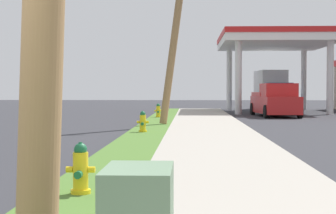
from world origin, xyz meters
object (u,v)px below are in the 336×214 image
object	(u,v)px
utility_pole_midground	(177,18)
fire_hydrant_nearest	(81,171)
truck_navy_on_apron	(272,91)
fire_hydrant_third	(158,111)
truck_red_at_forecourt	(275,101)
fire_hydrant_second	(143,123)
car_white_by_near_pump	(278,103)

from	to	relation	value
utility_pole_midground	fire_hydrant_nearest	bearing A→B (deg)	-93.55
truck_navy_on_apron	fire_hydrant_third	bearing A→B (deg)	-120.67
truck_navy_on_apron	truck_red_at_forecourt	bearing A→B (deg)	-97.31
fire_hydrant_nearest	truck_navy_on_apron	size ratio (longest dim) A/B	0.11
fire_hydrant_third	utility_pole_midground	world-z (taller)	utility_pole_midground
fire_hydrant_nearest	fire_hydrant_third	size ratio (longest dim) A/B	1.00
fire_hydrant_nearest	utility_pole_midground	bearing A→B (deg)	86.45
fire_hydrant_second	truck_red_at_forecourt	bearing A→B (deg)	63.87
fire_hydrant_third	truck_navy_on_apron	distance (m)	15.96
utility_pole_midground	truck_navy_on_apron	size ratio (longest dim) A/B	1.39
fire_hydrant_nearest	truck_navy_on_apron	world-z (taller)	truck_navy_on_apron
car_white_by_near_pump	truck_navy_on_apron	xyz separation A→B (m)	(0.62, 6.91, 0.77)
fire_hydrant_second	truck_navy_on_apron	world-z (taller)	truck_navy_on_apron
fire_hydrant_third	truck_navy_on_apron	size ratio (longest dim) A/B	0.11
car_white_by_near_pump	truck_red_at_forecourt	distance (m)	3.49
truck_red_at_forecourt	fire_hydrant_third	bearing A→B (deg)	-153.60
fire_hydrant_nearest	truck_red_at_forecourt	bearing A→B (deg)	75.28
fire_hydrant_nearest	fire_hydrant_second	distance (m)	11.59
truck_navy_on_apron	fire_hydrant_nearest	bearing A→B (deg)	-102.62
truck_red_at_forecourt	fire_hydrant_nearest	bearing A→B (deg)	-104.72
fire_hydrant_nearest	car_white_by_near_pump	xyz separation A→B (m)	(7.36, 28.76, 0.28)
fire_hydrant_second	utility_pole_midground	xyz separation A→B (m)	(1.10, 4.66, 4.27)
fire_hydrant_nearest	truck_red_at_forecourt	xyz separation A→B (m)	(6.66, 25.35, 0.47)
fire_hydrant_second	fire_hydrant_third	distance (m)	10.39
utility_pole_midground	truck_navy_on_apron	world-z (taller)	utility_pole_midground
car_white_by_near_pump	truck_navy_on_apron	bearing A→B (deg)	84.86
fire_hydrant_nearest	fire_hydrant_third	distance (m)	21.97
fire_hydrant_third	truck_red_at_forecourt	bearing A→B (deg)	26.40
truck_red_at_forecourt	fire_hydrant_second	bearing A→B (deg)	-116.13
truck_red_at_forecourt	car_white_by_near_pump	bearing A→B (deg)	78.36
fire_hydrant_third	fire_hydrant_nearest	bearing A→B (deg)	-89.63
utility_pole_midground	truck_red_at_forecourt	xyz separation A→B (m)	(5.65, 9.10, -3.80)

